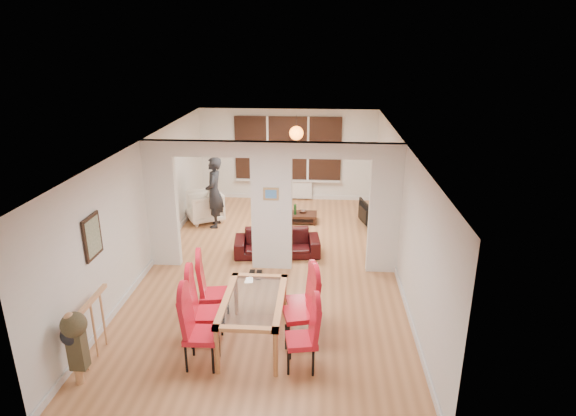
# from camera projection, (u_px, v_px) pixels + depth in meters

# --- Properties ---
(floor) EXTENTS (5.00, 9.00, 0.01)m
(floor) POSITION_uv_depth(u_px,v_px,m) (272.00, 267.00, 9.88)
(floor) COLOR #BE7D4C
(floor) RESTS_ON ground
(room_walls) EXTENTS (5.00, 9.00, 2.60)m
(room_walls) POSITION_uv_depth(u_px,v_px,m) (272.00, 207.00, 9.45)
(room_walls) COLOR silver
(room_walls) RESTS_ON floor
(divider_wall) EXTENTS (5.00, 0.18, 2.60)m
(divider_wall) POSITION_uv_depth(u_px,v_px,m) (272.00, 207.00, 9.45)
(divider_wall) COLOR white
(divider_wall) RESTS_ON floor
(bay_window_blinds) EXTENTS (3.00, 0.08, 1.80)m
(bay_window_blinds) POSITION_uv_depth(u_px,v_px,m) (288.00, 148.00, 13.56)
(bay_window_blinds) COLOR black
(bay_window_blinds) RESTS_ON room_walls
(radiator) EXTENTS (1.40, 0.08, 0.50)m
(radiator) POSITION_uv_depth(u_px,v_px,m) (288.00, 189.00, 13.92)
(radiator) COLOR white
(radiator) RESTS_ON floor
(pendant_light) EXTENTS (0.36, 0.36, 0.36)m
(pendant_light) POSITION_uv_depth(u_px,v_px,m) (296.00, 133.00, 12.25)
(pendant_light) COLOR orange
(pendant_light) RESTS_ON room_walls
(stair_newel) EXTENTS (0.40, 1.20, 1.10)m
(stair_newel) POSITION_uv_depth(u_px,v_px,m) (92.00, 327.00, 6.84)
(stair_newel) COLOR tan
(stair_newel) RESTS_ON floor
(wall_poster) EXTENTS (0.04, 0.52, 0.67)m
(wall_poster) POSITION_uv_depth(u_px,v_px,m) (92.00, 237.00, 7.25)
(wall_poster) COLOR gray
(wall_poster) RESTS_ON room_walls
(pillar_photo) EXTENTS (0.30, 0.03, 0.25)m
(pillar_photo) POSITION_uv_depth(u_px,v_px,m) (271.00, 194.00, 9.25)
(pillar_photo) COLOR #4C8CD8
(pillar_photo) RESTS_ON divider_wall
(dining_table) EXTENTS (0.91, 1.62, 0.76)m
(dining_table) POSITION_uv_depth(u_px,v_px,m) (254.00, 320.00, 7.30)
(dining_table) COLOR #B97644
(dining_table) RESTS_ON floor
(dining_chair_la) EXTENTS (0.47, 0.47, 1.15)m
(dining_chair_la) POSITION_uv_depth(u_px,v_px,m) (201.00, 330.00, 6.73)
(dining_chair_la) COLOR red
(dining_chair_la) RESTS_ON floor
(dining_chair_lb) EXTENTS (0.51, 0.51, 1.15)m
(dining_chair_lb) POSITION_uv_depth(u_px,v_px,m) (206.00, 309.00, 7.24)
(dining_chair_lb) COLOR red
(dining_chair_lb) RESTS_ON floor
(dining_chair_lc) EXTENTS (0.52, 0.52, 1.12)m
(dining_chair_lc) POSITION_uv_depth(u_px,v_px,m) (214.00, 290.00, 7.82)
(dining_chair_lc) COLOR red
(dining_chair_lc) RESTS_ON floor
(dining_chair_ra) EXTENTS (0.49, 0.49, 1.06)m
(dining_chair_ra) POSITION_uv_depth(u_px,v_px,m) (301.00, 335.00, 6.68)
(dining_chair_ra) COLOR red
(dining_chair_ra) RESTS_ON floor
(dining_chair_rb) EXTENTS (0.57, 0.57, 1.17)m
(dining_chair_rb) POSITION_uv_depth(u_px,v_px,m) (300.00, 309.00, 7.23)
(dining_chair_rb) COLOR red
(dining_chair_rb) RESTS_ON floor
(dining_chair_rc) EXTENTS (0.49, 0.49, 1.02)m
(dining_chair_rc) POSITION_uv_depth(u_px,v_px,m) (300.00, 298.00, 7.68)
(dining_chair_rc) COLOR red
(dining_chair_rc) RESTS_ON floor
(sofa) EXTENTS (1.89, 0.91, 0.53)m
(sofa) POSITION_uv_depth(u_px,v_px,m) (277.00, 243.00, 10.36)
(sofa) COLOR black
(sofa) RESTS_ON floor
(armchair) EXTENTS (1.14, 1.15, 0.77)m
(armchair) POSITION_uv_depth(u_px,v_px,m) (204.00, 207.00, 12.24)
(armchair) COLOR #F2E2CD
(armchair) RESTS_ON floor
(person) EXTENTS (0.66, 0.45, 1.75)m
(person) POSITION_uv_depth(u_px,v_px,m) (214.00, 192.00, 11.74)
(person) COLOR black
(person) RESTS_ON floor
(television) EXTENTS (0.98, 0.37, 0.56)m
(television) POSITION_uv_depth(u_px,v_px,m) (362.00, 214.00, 12.02)
(television) COLOR black
(television) RESTS_ON floor
(coffee_table) EXTENTS (1.09, 0.66, 0.24)m
(coffee_table) POSITION_uv_depth(u_px,v_px,m) (296.00, 218.00, 12.25)
(coffee_table) COLOR #361C12
(coffee_table) RESTS_ON floor
(bottle) EXTENTS (0.07, 0.07, 0.28)m
(bottle) POSITION_uv_depth(u_px,v_px,m) (295.00, 209.00, 12.09)
(bottle) COLOR #143F19
(bottle) RESTS_ON coffee_table
(bowl) EXTENTS (0.20, 0.20, 0.05)m
(bowl) POSITION_uv_depth(u_px,v_px,m) (303.00, 212.00, 12.26)
(bowl) COLOR #361C12
(bowl) RESTS_ON coffee_table
(shoes) EXTENTS (0.24, 0.26, 0.10)m
(shoes) POSITION_uv_depth(u_px,v_px,m) (255.00, 275.00, 9.42)
(shoes) COLOR black
(shoes) RESTS_ON floor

